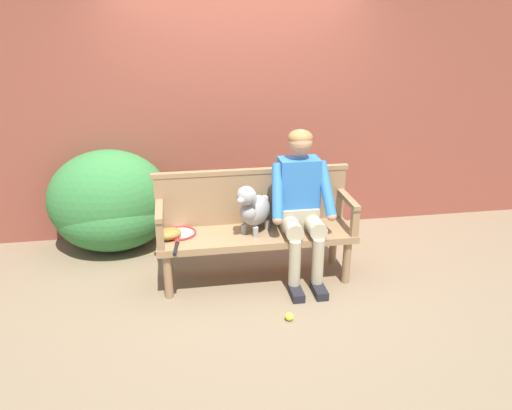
% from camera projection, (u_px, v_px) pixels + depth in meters
% --- Properties ---
extents(ground_plane, '(40.00, 40.00, 0.00)m').
position_uv_depth(ground_plane, '(256.00, 278.00, 4.54)').
color(ground_plane, '#7A664C').
extents(brick_garden_fence, '(8.00, 0.30, 2.55)m').
position_uv_depth(brick_garden_fence, '(236.00, 109.00, 5.26)').
color(brick_garden_fence, brown).
rests_on(brick_garden_fence, ground).
extents(hedge_bush_mid_left, '(1.17, 0.87, 1.00)m').
position_uv_depth(hedge_bush_mid_left, '(109.00, 200.00, 4.96)').
color(hedge_bush_mid_left, '#337538').
rests_on(hedge_bush_mid_left, ground).
extents(hedge_bush_far_left, '(1.12, 0.94, 0.74)m').
position_uv_depth(hedge_bush_far_left, '(113.00, 212.00, 5.02)').
color(hedge_bush_far_left, '#337538').
rests_on(hedge_bush_far_left, ground).
extents(garden_bench, '(1.69, 0.51, 0.45)m').
position_uv_depth(garden_bench, '(256.00, 238.00, 4.40)').
color(garden_bench, '#93704C').
rests_on(garden_bench, ground).
extents(bench_backrest, '(1.73, 0.06, 0.50)m').
position_uv_depth(bench_backrest, '(252.00, 196.00, 4.49)').
color(bench_backrest, '#93704C').
rests_on(bench_backrest, garden_bench).
extents(bench_armrest_left_end, '(0.06, 0.51, 0.28)m').
position_uv_depth(bench_armrest_left_end, '(159.00, 220.00, 4.10)').
color(bench_armrest_left_end, '#93704C').
rests_on(bench_armrest_left_end, garden_bench).
extents(bench_armrest_right_end, '(0.06, 0.51, 0.28)m').
position_uv_depth(bench_armrest_right_end, '(351.00, 208.00, 4.34)').
color(bench_armrest_right_end, '#93704C').
rests_on(bench_armrest_right_end, garden_bench).
extents(person_seated, '(0.56, 0.65, 1.32)m').
position_uv_depth(person_seated, '(300.00, 201.00, 4.32)').
color(person_seated, black).
rests_on(person_seated, ground).
extents(dog_on_bench, '(0.38, 0.41, 0.45)m').
position_uv_depth(dog_on_bench, '(253.00, 208.00, 4.28)').
color(dog_on_bench, gray).
rests_on(dog_on_bench, garden_bench).
extents(tennis_racket, '(0.32, 0.57, 0.03)m').
position_uv_depth(tennis_racket, '(179.00, 234.00, 4.31)').
color(tennis_racket, red).
rests_on(tennis_racket, garden_bench).
extents(baseball_glove, '(0.27, 0.24, 0.09)m').
position_uv_depth(baseball_glove, '(169.00, 234.00, 4.23)').
color(baseball_glove, '#9E6B2D').
rests_on(baseball_glove, garden_bench).
extents(tennis_ball, '(0.07, 0.07, 0.07)m').
position_uv_depth(tennis_ball, '(289.00, 317.00, 3.92)').
color(tennis_ball, '#CCDB33').
rests_on(tennis_ball, ground).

